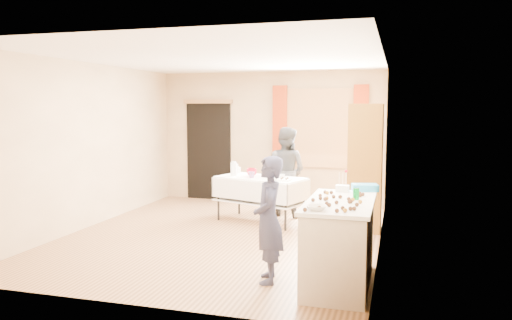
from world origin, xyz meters
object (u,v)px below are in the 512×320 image
(party_table, at_px, (261,195))
(cabinet, at_px, (365,167))
(girl, at_px, (269,219))
(woman, at_px, (286,171))
(counter, at_px, (340,243))
(chair, at_px, (284,194))

(party_table, bearing_deg, cabinet, 15.37)
(girl, distance_m, woman, 3.41)
(cabinet, relative_size, counter, 1.33)
(cabinet, height_order, party_table, cabinet)
(chair, bearing_deg, party_table, -122.90)
(counter, height_order, party_table, counter)
(girl, bearing_deg, counter, 85.11)
(chair, distance_m, woman, 0.66)
(party_table, height_order, girl, girl)
(party_table, bearing_deg, woman, 83.27)
(cabinet, relative_size, woman, 1.25)
(woman, bearing_deg, girl, 113.86)
(counter, relative_size, chair, 1.44)
(cabinet, xyz_separation_m, party_table, (-1.70, 0.08, -0.53))
(cabinet, relative_size, chair, 1.92)
(woman, bearing_deg, cabinet, 168.24)
(chair, xyz_separation_m, woman, (0.12, -0.44, 0.48))
(counter, distance_m, girl, 0.80)
(counter, xyz_separation_m, woman, (-1.31, 3.23, 0.33))
(woman, bearing_deg, party_table, 79.72)
(cabinet, xyz_separation_m, girl, (-0.85, -2.67, -0.29))
(chair, height_order, girl, girl)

